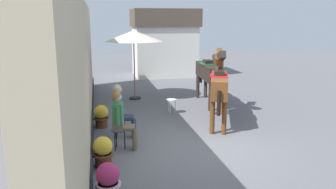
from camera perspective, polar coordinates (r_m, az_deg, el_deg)
name	(u,v)px	position (r m, az deg, el deg)	size (l,w,h in m)	color
ground_plane	(169,114)	(10.97, 0.10, -3.28)	(40.00, 40.00, 0.00)	slate
pub_facade_wall	(83,77)	(8.95, -14.01, 2.84)	(0.34, 14.00, 3.40)	#CCB793
distant_cottage	(164,42)	(18.41, -0.63, 8.81)	(3.40, 2.60, 3.50)	silver
seated_visitor_near	(121,117)	(7.91, -7.90, -3.81)	(0.61, 0.48, 1.39)	#194C99
seated_visitor_far	(121,108)	(8.71, -7.88, -2.28)	(0.61, 0.48, 1.39)	red
saddled_horse_near	(219,84)	(9.97, 8.51, 1.82)	(1.28, 2.86, 2.06)	brown
saddled_horse_far	(209,72)	(12.06, 6.90, 3.71)	(0.61, 3.00, 2.06)	#2D231E
flower_planter_nearest	(108,180)	(5.99, -10.00, -13.93)	(0.43, 0.43, 0.64)	beige
flower_planter_inner_near	(103,151)	(7.21, -10.83, -9.27)	(0.43, 0.43, 0.64)	brown
flower_planter_farthest	(101,116)	(9.74, -11.11, -3.51)	(0.43, 0.43, 0.64)	brown
cafe_parasol	(134,36)	(12.77, -5.77, 9.65)	(2.10, 2.10, 2.58)	black
spare_stool_white	(171,101)	(10.96, 0.59, -1.12)	(0.32, 0.32, 0.46)	white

